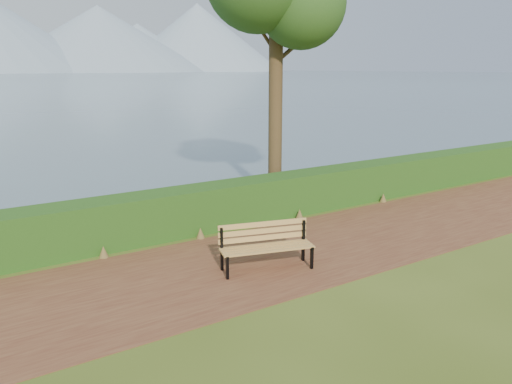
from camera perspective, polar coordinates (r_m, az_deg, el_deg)
ground at (r=9.86m, az=4.84°, el=-7.49°), size 140.00×140.00×0.00m
path at (r=10.08m, az=3.80°, el=-6.94°), size 40.00×3.40×0.01m
hedge at (r=11.76m, az=-2.81°, el=-1.30°), size 32.00×0.85×1.00m
bench at (r=9.17m, az=1.10°, el=-5.83°), size 1.78×0.94×0.86m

